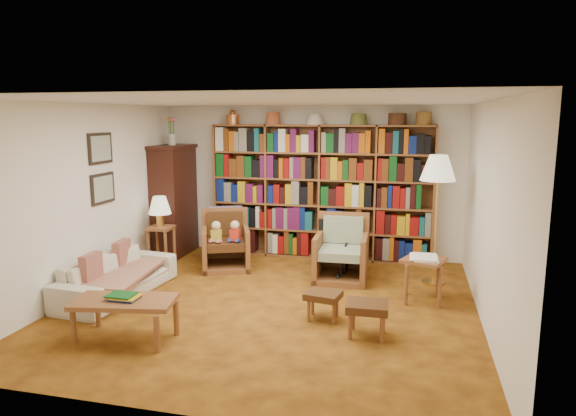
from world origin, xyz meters
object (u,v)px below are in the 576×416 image
(armchair_sage, at_px, (342,254))
(footstool_b, at_px, (367,309))
(armchair_leather, at_px, (228,243))
(wheelchair, at_px, (331,251))
(side_table_papers, at_px, (423,266))
(coffee_table, at_px, (125,304))
(side_table_lamp, at_px, (161,238))
(footstool_a, at_px, (323,297))
(sofa, at_px, (117,276))
(floor_lamp, at_px, (438,173))

(armchair_sage, bearing_deg, footstool_b, -74.58)
(armchair_leather, distance_m, wheelchair, 1.64)
(side_table_papers, distance_m, coffee_table, 3.61)
(side_table_lamp, height_order, side_table_papers, side_table_lamp)
(side_table_lamp, relative_size, coffee_table, 0.56)
(side_table_lamp, relative_size, footstool_a, 1.42)
(side_table_lamp, xyz_separation_m, footstool_b, (3.40, -1.94, -0.14))
(side_table_lamp, xyz_separation_m, side_table_papers, (4.00, -0.70, 0.02))
(side_table_lamp, bearing_deg, wheelchair, 1.73)
(wheelchair, bearing_deg, footstool_b, -70.50)
(armchair_leather, bearing_deg, footstool_a, -44.09)
(coffee_table, bearing_deg, wheelchair, 56.86)
(sofa, bearing_deg, wheelchair, -54.89)
(sofa, relative_size, side_table_papers, 2.95)
(wheelchair, bearing_deg, side_table_papers, -30.84)
(side_table_lamp, height_order, footstool_b, side_table_lamp)
(armchair_sage, height_order, footstool_a, armchair_sage)
(side_table_papers, bearing_deg, coffee_table, -148.03)
(coffee_table, bearing_deg, sofa, 125.17)
(floor_lamp, bearing_deg, wheelchair, 179.01)
(wheelchair, distance_m, coffee_table, 3.22)
(floor_lamp, relative_size, footstool_a, 4.13)
(side_table_lamp, distance_m, floor_lamp, 4.30)
(sofa, distance_m, coffee_table, 1.45)
(armchair_leather, distance_m, coffee_table, 2.78)
(armchair_leather, bearing_deg, side_table_papers, -16.32)
(floor_lamp, bearing_deg, footstool_b, -110.52)
(floor_lamp, bearing_deg, armchair_leather, 178.04)
(sofa, bearing_deg, coffee_table, -140.00)
(footstool_a, distance_m, footstool_b, 0.64)
(coffee_table, bearing_deg, footstool_a, 27.71)
(wheelchair, distance_m, floor_lamp, 1.88)
(sofa, xyz_separation_m, floor_lamp, (4.05, 1.49, 1.30))
(sofa, xyz_separation_m, coffee_table, (0.83, -1.18, 0.12))
(side_table_lamp, xyz_separation_m, footstool_a, (2.87, -1.59, -0.18))
(side_table_lamp, height_order, coffee_table, side_table_lamp)
(wheelchair, bearing_deg, side_table_lamp, -178.27)
(footstool_b, bearing_deg, wheelchair, 109.50)
(side_table_lamp, xyz_separation_m, floor_lamp, (4.15, 0.06, 1.12))
(armchair_sage, bearing_deg, armchair_leather, 175.49)
(floor_lamp, distance_m, footstool_a, 2.46)
(coffee_table, bearing_deg, footstool_b, 15.30)
(side_table_lamp, xyz_separation_m, armchair_leather, (1.06, 0.16, -0.07))
(armchair_sage, distance_m, footstool_a, 1.62)
(side_table_papers, bearing_deg, footstool_b, -115.59)
(footstool_a, bearing_deg, wheelchair, 96.08)
(wheelchair, bearing_deg, armchair_sage, -19.44)
(armchair_sage, height_order, coffee_table, armchair_sage)
(wheelchair, xyz_separation_m, footstool_a, (0.18, -1.68, -0.11))
(side_table_papers, distance_m, footstool_b, 1.38)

